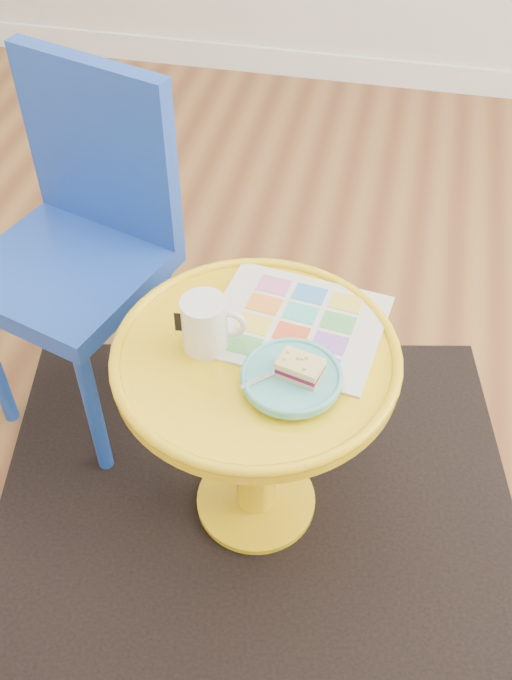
% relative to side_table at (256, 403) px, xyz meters
% --- Properties ---
extents(floor, '(4.00, 4.00, 0.00)m').
position_rel_side_table_xyz_m(floor, '(0.05, 0.29, -0.40)').
color(floor, brown).
rests_on(floor, ground).
extents(room_walls, '(4.00, 4.00, 4.00)m').
position_rel_side_table_xyz_m(room_walls, '(-0.95, 1.28, -0.34)').
color(room_walls, silver).
rests_on(room_walls, ground).
extents(rug, '(1.50, 1.34, 0.01)m').
position_rel_side_table_xyz_m(rug, '(-0.00, -0.00, -0.39)').
color(rug, black).
rests_on(rug, ground).
extents(side_table, '(0.58, 0.58, 0.56)m').
position_rel_side_table_xyz_m(side_table, '(0.00, 0.00, 0.00)').
color(side_table, yellow).
rests_on(side_table, ground).
extents(chair, '(0.52, 0.52, 0.93)m').
position_rel_side_table_xyz_m(chair, '(-0.50, 0.31, 0.14)').
color(chair, '#1B43B2').
rests_on(chair, ground).
extents(newspaper, '(0.39, 0.34, 0.01)m').
position_rel_side_table_xyz_m(newspaper, '(0.06, 0.10, 0.16)').
color(newspaper, silver).
rests_on(newspaper, side_table).
extents(mug, '(0.13, 0.09, 0.12)m').
position_rel_side_table_xyz_m(mug, '(-0.10, 0.00, 0.22)').
color(mug, white).
rests_on(mug, side_table).
extents(plate, '(0.19, 0.19, 0.02)m').
position_rel_side_table_xyz_m(plate, '(0.08, -0.07, 0.18)').
color(plate, '#57B9B9').
rests_on(plate, newspaper).
extents(cake_slice, '(0.09, 0.07, 0.04)m').
position_rel_side_table_xyz_m(cake_slice, '(0.10, -0.06, 0.20)').
color(cake_slice, '#D3BC8C').
rests_on(cake_slice, plate).
extents(fork, '(0.12, 0.11, 0.00)m').
position_rel_side_table_xyz_m(fork, '(0.05, -0.07, 0.19)').
color(fork, silver).
rests_on(fork, plate).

